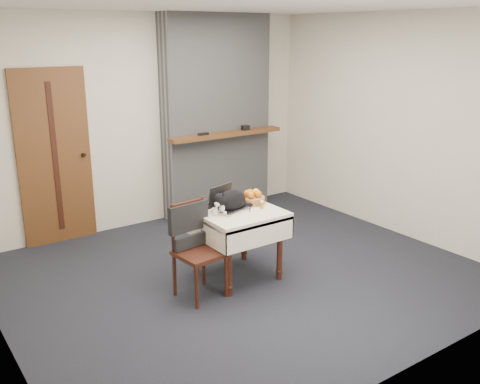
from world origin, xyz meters
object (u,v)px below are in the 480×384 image
(side_table, at_px, (237,221))
(chair, at_px, (193,236))
(fruit_basket, at_px, (253,198))
(laptop, at_px, (226,204))
(cream_jar, at_px, (215,211))
(door, at_px, (55,158))
(pill_bottle, at_px, (262,204))
(cat, at_px, (231,200))

(side_table, bearing_deg, chair, -172.82)
(side_table, bearing_deg, fruit_basket, 18.63)
(laptop, relative_size, cream_jar, 6.19)
(chair, bearing_deg, side_table, 0.81)
(side_table, bearing_deg, door, 119.85)
(laptop, distance_m, chair, 0.51)
(door, distance_m, cream_jar, 2.18)
(chair, bearing_deg, door, 100.06)
(side_table, bearing_deg, pill_bottle, -22.50)
(door, bearing_deg, fruit_basket, -53.82)
(fruit_basket, height_order, chair, chair)
(side_table, distance_m, cream_jar, 0.29)
(laptop, height_order, pill_bottle, laptop)
(side_table, xyz_separation_m, pill_bottle, (0.23, -0.10, 0.15))
(cat, relative_size, pill_bottle, 6.53)
(fruit_basket, xyz_separation_m, chair, (-0.78, -0.15, -0.19))
(cat, bearing_deg, door, 101.35)
(door, xyz_separation_m, laptop, (1.06, -1.92, -0.24))
(door, bearing_deg, laptop, -61.09)
(cat, height_order, fruit_basket, cat)
(pill_bottle, bearing_deg, door, 123.35)
(side_table, xyz_separation_m, chair, (-0.53, -0.07, -0.02))
(door, relative_size, pill_bottle, 25.98)
(laptop, height_order, fruit_basket, laptop)
(cat, relative_size, cream_jar, 7.90)
(door, relative_size, laptop, 5.08)
(door, xyz_separation_m, cream_jar, (0.89, -1.98, -0.27))
(door, height_order, fruit_basket, door)
(laptop, xyz_separation_m, chair, (-0.45, -0.13, -0.19))
(laptop, bearing_deg, door, 101.44)
(cat, height_order, cream_jar, cat)
(door, relative_size, fruit_basket, 8.23)
(cream_jar, bearing_deg, laptop, 19.86)
(cat, xyz_separation_m, fruit_basket, (0.30, 0.06, -0.05))
(cream_jar, bearing_deg, side_table, -1.30)
(fruit_basket, bearing_deg, side_table, -161.37)
(door, height_order, cream_jar, door)
(pill_bottle, height_order, chair, chair)
(cream_jar, relative_size, chair, 0.07)
(laptop, bearing_deg, fruit_basket, -14.54)
(side_table, relative_size, chair, 0.87)
(door, height_order, laptop, door)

